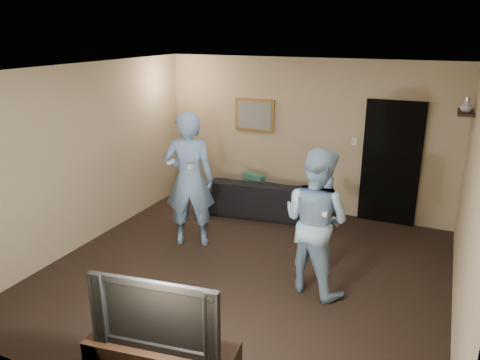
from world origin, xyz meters
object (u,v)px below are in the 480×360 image
at_px(sofa, 265,196).
at_px(wii_player_right, 316,221).
at_px(wii_player_left, 189,180).
at_px(television, 160,309).

relative_size(sofa, wii_player_right, 1.20).
bearing_deg(sofa, wii_player_left, 62.43).
relative_size(television, wii_player_left, 0.58).
distance_m(sofa, wii_player_right, 2.55).
relative_size(wii_player_left, wii_player_right, 1.11).
bearing_deg(wii_player_left, television, -64.94).
xyz_separation_m(sofa, television, (0.68, -4.23, 0.50)).
xyz_separation_m(sofa, wii_player_right, (1.41, -2.05, 0.58)).
bearing_deg(wii_player_left, wii_player_right, -14.10).
distance_m(television, wii_player_right, 2.31).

